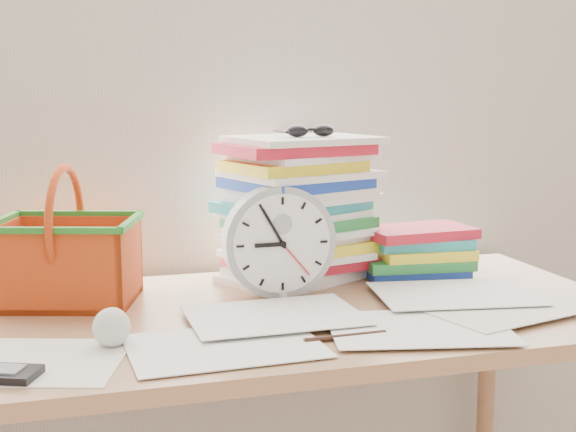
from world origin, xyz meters
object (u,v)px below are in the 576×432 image
object	(u,v)px
paper_stack	(297,209)
clock	(279,242)
book_stack	(416,250)
desk	(278,346)
basket	(66,236)

from	to	relation	value
paper_stack	clock	distance (m)	0.17
paper_stack	book_stack	size ratio (longest dim) A/B	1.22
desk	paper_stack	size ratio (longest dim) A/B	4.31
paper_stack	book_stack	xyz separation A→B (m)	(0.28, -0.04, -0.10)
desk	book_stack	distance (m)	0.45
paper_stack	basket	xyz separation A→B (m)	(-0.50, -0.06, -0.02)
desk	clock	xyz separation A→B (m)	(0.03, 0.09, 0.19)
book_stack	desk	bearing A→B (deg)	-153.42
desk	clock	size ratio (longest dim) A/B	6.03
book_stack	basket	world-z (taller)	basket
desk	paper_stack	world-z (taller)	paper_stack
desk	paper_stack	xyz separation A→B (m)	(0.11, 0.23, 0.24)
basket	paper_stack	bearing A→B (deg)	24.01
desk	clock	world-z (taller)	clock
basket	book_stack	bearing A→B (deg)	18.85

